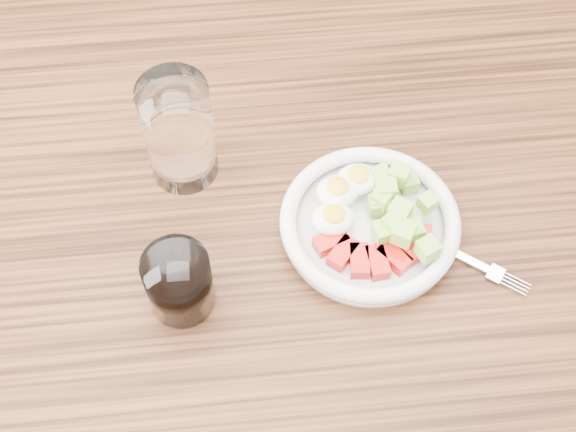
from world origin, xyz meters
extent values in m
plane|color=brown|center=(0.00, 0.00, 0.00)|extent=(4.00, 4.00, 0.00)
cube|color=#572F17|center=(0.00, 0.00, 0.75)|extent=(1.50, 0.90, 0.04)
cylinder|color=white|center=(0.09, 0.00, 0.78)|extent=(0.21, 0.21, 0.01)
torus|color=white|center=(0.09, 0.00, 0.79)|extent=(0.22, 0.22, 0.02)
cube|color=red|center=(0.04, -0.03, 0.79)|extent=(0.05, 0.04, 0.02)
cube|color=red|center=(0.05, -0.04, 0.79)|extent=(0.04, 0.05, 0.02)
cube|color=red|center=(0.07, -0.06, 0.79)|extent=(0.03, 0.04, 0.02)
cube|color=red|center=(0.09, -0.06, 0.79)|extent=(0.03, 0.04, 0.02)
cube|color=red|center=(0.11, -0.06, 0.79)|extent=(0.04, 0.05, 0.02)
cube|color=red|center=(0.13, -0.04, 0.79)|extent=(0.04, 0.05, 0.02)
cube|color=red|center=(0.14, -0.03, 0.79)|extent=(0.04, 0.03, 0.02)
ellipsoid|color=white|center=(0.05, 0.04, 0.80)|extent=(0.05, 0.05, 0.03)
ellipsoid|color=yellow|center=(0.05, 0.04, 0.81)|extent=(0.03, 0.03, 0.01)
ellipsoid|color=white|center=(0.08, 0.05, 0.80)|extent=(0.05, 0.05, 0.03)
ellipsoid|color=yellow|center=(0.08, 0.05, 0.81)|extent=(0.03, 0.03, 0.01)
ellipsoid|color=white|center=(0.04, 0.00, 0.80)|extent=(0.05, 0.05, 0.03)
ellipsoid|color=yellow|center=(0.04, 0.00, 0.81)|extent=(0.03, 0.03, 0.01)
cube|color=#A2CE4F|center=(0.13, -0.02, 0.80)|extent=(0.02, 0.02, 0.02)
cube|color=#A2CE4F|center=(0.11, 0.02, 0.81)|extent=(0.03, 0.03, 0.02)
cube|color=#A2CE4F|center=(0.11, -0.02, 0.82)|extent=(0.03, 0.03, 0.02)
cube|color=#A2CE4F|center=(0.11, 0.03, 0.80)|extent=(0.03, 0.03, 0.02)
cube|color=#A2CE4F|center=(0.13, 0.05, 0.82)|extent=(0.03, 0.03, 0.02)
cube|color=#A2CE4F|center=(0.11, 0.05, 0.81)|extent=(0.03, 0.03, 0.02)
cube|color=#A2CE4F|center=(0.10, 0.01, 0.80)|extent=(0.02, 0.02, 0.02)
cube|color=#A2CE4F|center=(0.15, -0.06, 0.81)|extent=(0.03, 0.03, 0.02)
cube|color=#A2CE4F|center=(0.14, -0.03, 0.80)|extent=(0.03, 0.03, 0.02)
cube|color=#A2CE4F|center=(0.11, 0.02, 0.80)|extent=(0.03, 0.03, 0.02)
cube|color=#A2CE4F|center=(0.11, -0.02, 0.81)|extent=(0.02, 0.02, 0.02)
cube|color=#A2CE4F|center=(0.14, -0.01, 0.79)|extent=(0.03, 0.03, 0.02)
cube|color=#A2CE4F|center=(0.15, 0.05, 0.79)|extent=(0.02, 0.02, 0.02)
cube|color=#A2CE4F|center=(0.14, -0.03, 0.81)|extent=(0.03, 0.03, 0.02)
cube|color=#A2CE4F|center=(0.12, -0.01, 0.81)|extent=(0.03, 0.03, 0.02)
cube|color=#A2CE4F|center=(0.12, -0.04, 0.82)|extent=(0.03, 0.03, 0.02)
cube|color=#A2CE4F|center=(0.11, 0.03, 0.81)|extent=(0.02, 0.02, 0.02)
cube|color=#A2CE4F|center=(0.16, 0.01, 0.81)|extent=(0.03, 0.03, 0.02)
cube|color=#A2CE4F|center=(0.10, -0.03, 0.81)|extent=(0.03, 0.03, 0.02)
cube|color=black|center=(0.15, -0.02, 0.77)|extent=(0.08, 0.07, 0.01)
cube|color=silver|center=(0.21, -0.06, 0.77)|extent=(0.05, 0.04, 0.00)
cube|color=silver|center=(0.23, -0.08, 0.77)|extent=(0.03, 0.03, 0.00)
cylinder|color=silver|center=(0.25, -0.10, 0.77)|extent=(0.03, 0.02, 0.00)
cylinder|color=silver|center=(0.25, -0.10, 0.77)|extent=(0.03, 0.02, 0.00)
cylinder|color=silver|center=(0.25, -0.09, 0.77)|extent=(0.03, 0.02, 0.00)
cylinder|color=silver|center=(0.26, -0.09, 0.77)|extent=(0.03, 0.02, 0.00)
cylinder|color=white|center=(-0.13, 0.12, 0.85)|extent=(0.09, 0.09, 0.15)
cylinder|color=white|center=(-0.14, -0.07, 0.81)|extent=(0.08, 0.08, 0.09)
cylinder|color=black|center=(-0.14, -0.07, 0.81)|extent=(0.07, 0.07, 0.08)
camera|label=1|loc=(-0.06, -0.49, 1.63)|focal=50.00mm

